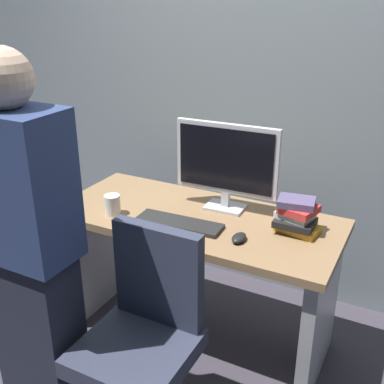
# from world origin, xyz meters

# --- Properties ---
(ground_plane) EXTENTS (9.00, 9.00, 0.00)m
(ground_plane) POSITION_xyz_m (0.00, 0.00, 0.00)
(ground_plane) COLOR #3D3842
(wall_back) EXTENTS (6.40, 0.10, 3.00)m
(wall_back) POSITION_xyz_m (0.00, 0.74, 1.50)
(wall_back) COLOR gray
(wall_back) RESTS_ON ground
(desk) EXTENTS (1.45, 0.64, 0.75)m
(desk) POSITION_xyz_m (0.00, 0.00, 0.52)
(desk) COLOR #93704C
(desk) RESTS_ON ground
(office_chair) EXTENTS (0.52, 0.52, 0.94)m
(office_chair) POSITION_xyz_m (0.08, -0.65, 0.43)
(office_chair) COLOR black
(office_chair) RESTS_ON ground
(person_at_desk) EXTENTS (0.40, 0.24, 1.64)m
(person_at_desk) POSITION_xyz_m (-0.34, -0.80, 0.84)
(person_at_desk) COLOR #262838
(person_at_desk) RESTS_ON ground
(monitor) EXTENTS (0.54, 0.15, 0.46)m
(monitor) POSITION_xyz_m (0.09, 0.15, 1.00)
(monitor) COLOR silver
(monitor) RESTS_ON desk
(keyboard) EXTENTS (0.44, 0.15, 0.02)m
(keyboard) POSITION_xyz_m (-0.03, -0.13, 0.76)
(keyboard) COLOR #262626
(keyboard) RESTS_ON desk
(mouse) EXTENTS (0.06, 0.10, 0.03)m
(mouse) POSITION_xyz_m (0.29, -0.15, 0.77)
(mouse) COLOR black
(mouse) RESTS_ON desk
(cup_near_keyboard) EXTENTS (0.08, 0.08, 0.10)m
(cup_near_keyboard) POSITION_xyz_m (-0.39, -0.18, 0.80)
(cup_near_keyboard) COLOR white
(cup_near_keyboard) RESTS_ON desk
(book_stack) EXTENTS (0.22, 0.18, 0.17)m
(book_stack) POSITION_xyz_m (0.49, 0.06, 0.83)
(book_stack) COLOR gold
(book_stack) RESTS_ON desk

